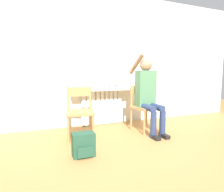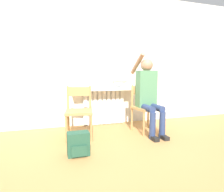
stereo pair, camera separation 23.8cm
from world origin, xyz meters
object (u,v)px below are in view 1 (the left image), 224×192
(chair_left, at_px, (80,111))
(backpack, at_px, (84,145))
(person, at_px, (148,91))
(cat, at_px, (118,80))
(chair_right, at_px, (144,106))

(chair_left, distance_m, backpack, 0.76)
(person, relative_size, cat, 2.64)
(cat, bearing_deg, backpack, -129.36)
(cat, bearing_deg, person, -62.21)
(chair_right, height_order, person, person)
(chair_left, height_order, backpack, chair_left)
(chair_left, xyz_separation_m, cat, (0.89, 0.52, 0.49))
(cat, distance_m, backpack, 1.75)
(backpack, bearing_deg, cat, 50.64)
(chair_right, bearing_deg, person, -94.75)
(person, height_order, backpack, person)
(chair_right, height_order, cat, cat)
(chair_right, relative_size, person, 0.60)
(chair_left, relative_size, person, 0.60)
(chair_left, xyz_separation_m, person, (1.21, -0.09, 0.29))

